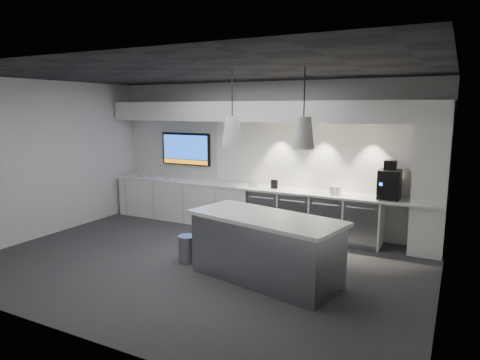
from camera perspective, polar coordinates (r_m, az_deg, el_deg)
The scene contains 28 objects.
floor at distance 7.05m, azimuth -5.47°, elevation -11.00°, with size 7.00×7.00×0.00m, color #313133.
ceiling at distance 6.62m, azimuth -5.89°, elevation 14.10°, with size 7.00×7.00×0.00m, color black.
wall_back at distance 8.85m, azimuth 3.18°, elevation 3.27°, with size 7.00×7.00×0.00m, color silver.
wall_front at distance 4.81m, azimuth -22.13°, elevation -2.83°, with size 7.00×7.00×0.00m, color silver.
wall_left at distance 9.05m, azimuth -24.61°, elevation 2.55°, with size 7.00×7.00×0.00m, color silver.
wall_right at distance 5.61m, azimuth 25.87°, elevation -1.38°, with size 7.00×7.00×0.00m, color silver.
back_counter at distance 8.65m, azimuth 2.26°, elevation -1.02°, with size 6.80×0.65×0.04m, color white.
left_base_cabinets at distance 9.60m, azimuth -7.26°, elevation -2.77°, with size 3.30×0.63×0.86m, color white.
fridge_unit_a at distance 8.65m, azimuth 3.74°, elevation -4.13°, with size 0.60×0.61×0.85m, color gray.
fridge_unit_b at distance 8.42m, azimuth 7.68°, elevation -4.57°, with size 0.60×0.61×0.85m, color gray.
fridge_unit_c at distance 8.24m, azimuth 11.82°, elevation -5.00°, with size 0.60×0.61×0.85m, color gray.
fridge_unit_d at distance 8.10m, azimuth 16.13°, elevation -5.43°, with size 0.60×0.61×0.85m, color gray.
backsplash at distance 8.41m, azimuth 10.61°, elevation 3.13°, with size 4.60×0.03×1.30m, color white.
soffit at distance 8.53m, azimuth 2.40°, elevation 9.10°, with size 6.90×0.60×0.40m, color white.
column at distance 7.83m, azimuth 24.09°, elevation 0.13°, with size 0.55×0.55×2.60m, color white.
wall_tv at distance 9.73m, azimuth -7.22°, elevation 4.14°, with size 1.25×0.07×0.72m.
island at distance 6.26m, azimuth 3.37°, elevation -8.99°, with size 2.40×1.42×0.95m.
bin at distance 7.09m, azimuth -6.99°, elevation -9.06°, with size 0.31×0.31×0.43m, color gray.
coffee_machine at distance 7.91m, azimuth 19.29°, elevation -0.39°, with size 0.38×0.55×0.68m.
sign_black at distance 8.42m, azimuth 4.60°, elevation -0.58°, with size 0.14×0.02×0.18m, color black.
sign_white at distance 8.56m, azimuth 1.67°, elevation -0.52°, with size 0.18×0.02×0.14m, color white.
cup_cluster at distance 8.02m, azimuth 12.60°, elevation -1.37°, with size 0.19×0.19×0.16m, color silver, non-canonical shape.
tray_a at distance 10.18m, azimuth -12.61°, elevation 0.55°, with size 0.16×0.16×0.03m, color #BBBBBB.
tray_b at distance 9.88m, azimuth -11.11°, elevation 0.33°, with size 0.16×0.16×0.03m, color #BBBBBB.
tray_c at distance 9.67m, azimuth -9.14°, elevation 0.19°, with size 0.16×0.16×0.03m, color #BBBBBB.
tray_d at distance 9.46m, azimuth -7.74°, elevation 0.01°, with size 0.16×0.16×0.03m, color #BBBBBB.
pendant_left at distance 6.18m, azimuth -1.05°, elevation 6.61°, with size 0.30×0.30×1.13m.
pendant_right at distance 5.74m, azimuth 8.46°, elevation 6.28°, with size 0.30×0.30×1.13m.
Camera 1 is at (3.60, -5.53, 2.48)m, focal length 32.00 mm.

